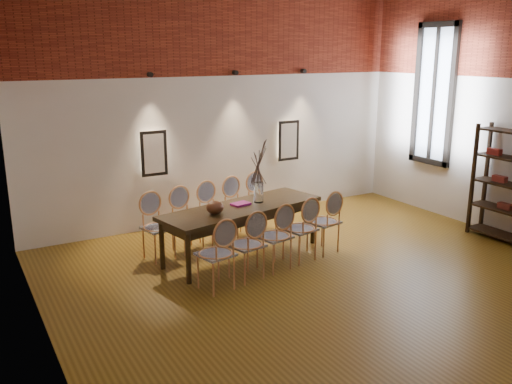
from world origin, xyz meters
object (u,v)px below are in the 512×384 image
book (241,204)px  chair_far_e (262,203)px  chair_near_a (216,254)px  chair_near_e (323,222)px  chair_far_b (187,221)px  bowl (215,207)px  dining_table (242,231)px  shelving_rack (505,184)px  chair_near_d (300,229)px  chair_near_b (246,245)px  vase (259,192)px  chair_far_c (214,214)px  chair_near_c (274,236)px  chair_far_a (158,228)px  chair_far_d (239,208)px

book → chair_far_e: bearing=43.8°
chair_near_a → book: bearing=36.0°
book → chair_near_e: bearing=-26.0°
chair_far_b → bowl: chair_far_b is taller
chair_near_a → dining_table: bearing=34.4°
chair_far_e → shelving_rack: (3.05, -2.27, 0.43)m
chair_near_d → chair_near_b: bearing=180.0°
dining_table → vase: (0.31, 0.06, 0.53)m
chair_near_b → chair_near_e: same height
chair_near_b → book: 0.95m
dining_table → chair_far_c: size_ratio=2.64×
chair_far_b → vase: size_ratio=3.13×
chair_near_b → bowl: 0.73m
chair_near_c → dining_table: bearing=90.0°
book → chair_near_c: bearing=-80.5°
chair_near_c → chair_near_d: same height
chair_far_a → chair_far_c: bearing=-180.0°
book → dining_table: bearing=-98.9°
chair_far_a → chair_far_b: size_ratio=1.00×
chair_far_e → bowl: chair_far_e is taller
chair_far_b → chair_near_c: bearing=110.1°
chair_far_b → vase: bearing=140.1°
chair_far_a → shelving_rack: bearing=148.2°
chair_near_c → chair_far_b: same height
chair_near_e → chair_far_b: 2.01m
chair_near_a → chair_far_e: same height
dining_table → chair_near_e: bearing=-34.4°
chair_near_c → chair_near_e: bearing=-0.0°
dining_table → bowl: (-0.50, -0.15, 0.46)m
chair_near_a → chair_far_d: same height
chair_far_d → chair_near_c: bearing=69.9°
chair_near_b → vase: 1.14m
chair_near_d → shelving_rack: shelving_rack is taller
chair_near_a → chair_far_d: bearing=42.4°
chair_far_b → chair_far_d: 0.99m
vase → bowl: 0.84m
chair_near_d → chair_far_d: 1.36m
chair_near_c → vase: vase is taller
chair_near_c → bowl: 0.90m
chair_far_b → chair_far_c: bearing=180.0°
chair_far_d → bowl: size_ratio=3.92×
chair_far_c → chair_far_e: 0.99m
dining_table → chair_far_a: size_ratio=2.64×
chair_near_b → chair_far_b: same height
chair_near_b → chair_far_a: (-0.75, 1.23, 0.00)m
chair_near_a → bowl: size_ratio=3.92×
chair_far_a → chair_far_e: bearing=-180.0°
chair_far_a → chair_near_d: bearing=137.6°
dining_table → chair_far_a: chair_far_a is taller
chair_near_b → chair_near_c: same height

